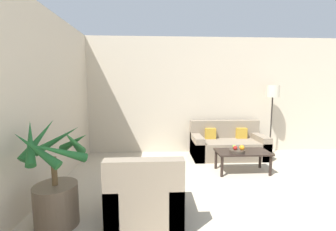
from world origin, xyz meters
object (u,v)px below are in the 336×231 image
potted_palm (56,189)px  ottoman (150,178)px  apple_red (235,148)px  apple_green (234,147)px  sofa_loveseat (228,145)px  fruit_bowl (237,151)px  coffee_table (242,154)px  orange_fruit (242,148)px  armchair (146,198)px  floor_lamp (273,97)px

potted_palm → ottoman: size_ratio=2.30×
apple_red → apple_green: apple_red is taller
sofa_loveseat → ottoman: sofa_loveseat is taller
sofa_loveseat → apple_red: size_ratio=21.59×
sofa_loveseat → fruit_bowl: size_ratio=5.88×
sofa_loveseat → apple_red: (-0.19, -0.99, 0.22)m
coffee_table → fruit_bowl: fruit_bowl is taller
sofa_loveseat → apple_red: 1.03m
apple_red → ottoman: size_ratio=0.14×
apple_green → ottoman: (-1.52, -0.65, -0.29)m
coffee_table → orange_fruit: size_ratio=10.71×
fruit_bowl → armchair: 2.08m
potted_palm → floor_lamp: 4.60m
fruit_bowl → orange_fruit: size_ratio=3.05×
sofa_loveseat → armchair: bearing=-126.4°
fruit_bowl → armchair: size_ratio=0.33×
coffee_table → fruit_bowl: 0.16m
potted_palm → apple_green: potted_palm is taller
apple_red → ottoman: bearing=-159.6°
potted_palm → armchair: bearing=2.5°
floor_lamp → armchair: floor_lamp is taller
potted_palm → apple_red: (2.53, 1.39, 0.05)m
armchair → ottoman: 0.78m
apple_green → ottoman: bearing=-156.9°
sofa_loveseat → armchair: 2.90m
fruit_bowl → apple_red: apple_red is taller
potted_palm → fruit_bowl: potted_palm is taller
floor_lamp → ottoman: floor_lamp is taller
coffee_table → orange_fruit: (-0.05, -0.09, 0.15)m
orange_fruit → ottoman: orange_fruit is taller
fruit_bowl → potted_palm: bearing=-151.4°
apple_green → apple_red: bearing=-97.1°
fruit_bowl → armchair: bearing=-139.1°
coffee_table → apple_red: 0.23m
floor_lamp → apple_red: 1.86m
armchair → ottoman: armchair is taller
sofa_loveseat → apple_red: sofa_loveseat is taller
floor_lamp → coffee_table: bearing=-135.5°
fruit_bowl → apple_red: bearing=-156.7°
potted_palm → ottoman: potted_palm is taller
apple_red → apple_green: size_ratio=1.07×
floor_lamp → potted_palm: bearing=-146.4°
orange_fruit → armchair: 2.13m
apple_green → armchair: bearing=-137.2°
floor_lamp → apple_red: bearing=-137.7°
fruit_bowl → ottoman: (-1.55, -0.58, -0.23)m
floor_lamp → armchair: bearing=-138.3°
floor_lamp → orange_fruit: size_ratio=17.84×
apple_red → armchair: size_ratio=0.09×
floor_lamp → ottoman: bearing=-148.5°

